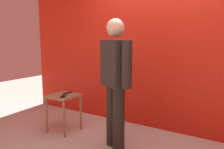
{
  "coord_description": "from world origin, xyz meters",
  "views": [
    {
      "loc": [
        1.45,
        -2.22,
        1.51
      ],
      "look_at": [
        -0.32,
        0.55,
        0.99
      ],
      "focal_mm": 37.79,
      "sensor_mm": 36.0,
      "label": 1
    }
  ],
  "objects": [
    {
      "name": "standing_person",
      "position": [
        -0.17,
        0.4,
        0.98
      ],
      "size": [
        0.65,
        0.46,
        1.75
      ],
      "color": "black",
      "rests_on": "ground_plane"
    },
    {
      "name": "cell_phone",
      "position": [
        -1.09,
        0.35,
        0.61
      ],
      "size": [
        0.13,
        0.16,
        0.01
      ],
      "primitive_type": "cube",
      "rotation": [
        0.0,
        0.0,
        0.54
      ],
      "color": "black",
      "rests_on": "side_table"
    },
    {
      "name": "tv_remote",
      "position": [
        -1.18,
        0.54,
        0.61
      ],
      "size": [
        0.04,
        0.17,
        0.02
      ],
      "primitive_type": "cube",
      "rotation": [
        0.0,
        0.0,
        -0.0
      ],
      "color": "black",
      "rests_on": "side_table"
    },
    {
      "name": "side_table",
      "position": [
        -1.17,
        0.44,
        0.49
      ],
      "size": [
        0.44,
        0.44,
        0.6
      ],
      "color": "olive",
      "rests_on": "ground_plane"
    },
    {
      "name": "back_wall_red",
      "position": [
        0.0,
        1.41,
        1.62
      ],
      "size": [
        5.44,
        0.12,
        3.25
      ],
      "primitive_type": "cube",
      "color": "red",
      "rests_on": "ground_plane"
    }
  ]
}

